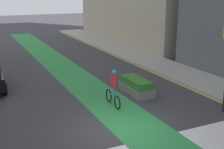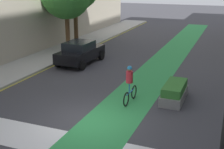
{
  "view_description": "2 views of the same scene",
  "coord_description": "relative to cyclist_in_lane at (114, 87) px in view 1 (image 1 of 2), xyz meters",
  "views": [
    {
      "loc": [
        -5.11,
        -9.93,
        5.52
      ],
      "look_at": [
        0.75,
        2.42,
        1.65
      ],
      "focal_mm": 48.47,
      "sensor_mm": 36.0,
      "label": 1
    },
    {
      "loc": [
        5.2,
        -10.51,
        5.74
      ],
      "look_at": [
        -0.06,
        2.63,
        1.28
      ],
      "focal_mm": 49.54,
      "sensor_mm": 36.0,
      "label": 2
    }
  ],
  "objects": [
    {
      "name": "bike_lane_paint",
      "position": [
        -0.09,
        -2.53,
        -0.97
      ],
      "size": [
        2.4,
        60.0,
        0.01
      ],
      "primitive_type": "cube",
      "color": "#2D8C47",
      "rests_on": "ground_plane"
    },
    {
      "name": "cyclist_in_lane",
      "position": [
        0.0,
        0.0,
        0.0
      ],
      "size": [
        0.32,
        1.73,
        1.86
      ],
      "color": "black",
      "rests_on": "ground_plane"
    },
    {
      "name": "ground_plane",
      "position": [
        -0.89,
        -2.53,
        -0.97
      ],
      "size": [
        120.0,
        120.0,
        0.0
      ],
      "primitive_type": "plane",
      "color": "#38383D"
    },
    {
      "name": "median_planter",
      "position": [
        1.91,
        1.14,
        -0.57
      ],
      "size": [
        0.99,
        2.43,
        0.85
      ],
      "color": "slate",
      "rests_on": "ground_plane"
    }
  ]
}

